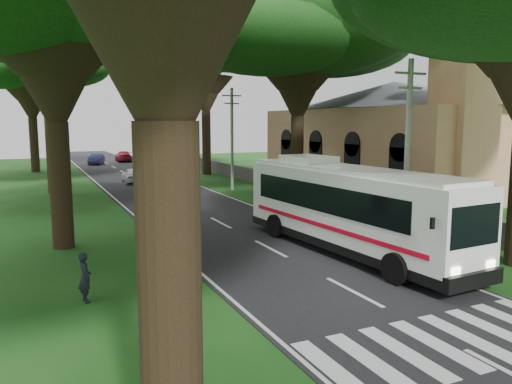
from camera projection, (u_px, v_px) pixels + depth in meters
name	position (u px, v px, depth m)	size (l,w,h in m)	color
ground	(395.00, 314.00, 14.10)	(140.00, 140.00, 0.00)	#134012
road	(168.00, 196.00, 36.60)	(8.00, 120.00, 0.04)	black
crosswalk	(449.00, 343.00, 12.30)	(8.00, 3.00, 0.01)	silver
property_wall	(283.00, 183.00, 39.33)	(0.35, 50.00, 1.20)	#383533
church	(395.00, 128.00, 40.17)	(14.00, 24.00, 11.60)	tan
pole_near	(407.00, 151.00, 21.18)	(1.60, 0.24, 8.00)	gray
pole_mid	(232.00, 137.00, 39.18)	(1.60, 0.24, 8.00)	gray
pole_far	(167.00, 132.00, 57.19)	(1.60, 0.24, 8.00)	gray
tree_l_midb	(45.00, 21.00, 36.23)	(15.03, 15.03, 15.98)	black
tree_l_far	(29.00, 61.00, 52.15)	(14.10, 14.10, 14.85)	black
tree_r_mida	(298.00, 28.00, 33.76)	(16.27, 16.27, 15.23)	black
tree_r_midb	(205.00, 43.00, 49.55)	(14.18, 14.18, 16.35)	black
tree_r_far	(168.00, 64.00, 66.19)	(13.20, 13.20, 15.95)	black
coach_bus	(348.00, 207.00, 20.52)	(3.46, 12.20, 3.55)	white
distant_car_a	(133.00, 175.00, 44.12)	(1.58, 3.94, 1.34)	silver
distant_car_b	(96.00, 159.00, 63.12)	(1.44, 4.14, 1.36)	navy
distant_car_c	(123.00, 156.00, 67.72)	(1.95, 4.81, 1.40)	maroon
pedestrian	(85.00, 277.00, 14.98)	(0.56, 0.37, 1.54)	black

